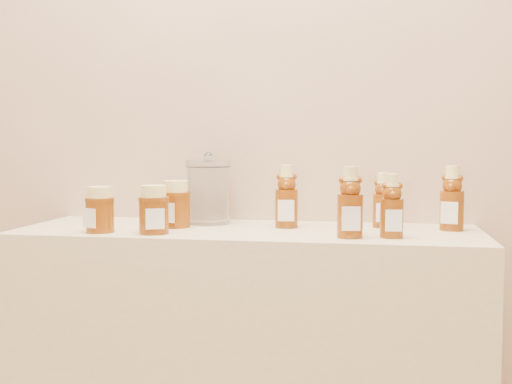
% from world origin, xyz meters
% --- Properties ---
extents(wall_back, '(3.50, 0.02, 2.70)m').
position_xyz_m(wall_back, '(0.00, 1.75, 1.35)').
color(wall_back, tan).
rests_on(wall_back, ground).
extents(bear_bottle_back_left, '(0.07, 0.07, 0.19)m').
position_xyz_m(bear_bottle_back_left, '(0.10, 1.60, 0.99)').
color(bear_bottle_back_left, '#622A07').
rests_on(bear_bottle_back_left, display_table).
extents(bear_bottle_back_mid, '(0.06, 0.06, 0.17)m').
position_xyz_m(bear_bottle_back_mid, '(0.35, 1.65, 0.98)').
color(bear_bottle_back_mid, '#622A07').
rests_on(bear_bottle_back_mid, display_table).
extents(bear_bottle_back_right, '(0.08, 0.08, 0.19)m').
position_xyz_m(bear_bottle_back_right, '(0.52, 1.62, 0.99)').
color(bear_bottle_back_right, '#622A07').
rests_on(bear_bottle_back_right, display_table).
extents(bear_bottle_front_left, '(0.07, 0.07, 0.19)m').
position_xyz_m(bear_bottle_front_left, '(0.27, 1.45, 1.00)').
color(bear_bottle_front_left, '#622A07').
rests_on(bear_bottle_front_left, display_table).
extents(bear_bottle_front_right, '(0.07, 0.07, 0.17)m').
position_xyz_m(bear_bottle_front_right, '(0.37, 1.46, 0.99)').
color(bear_bottle_front_right, '#622A07').
rests_on(bear_bottle_front_right, display_table).
extents(honey_jar_left, '(0.10, 0.10, 0.12)m').
position_xyz_m(honey_jar_left, '(-0.35, 1.43, 0.96)').
color(honey_jar_left, '#622A07').
rests_on(honey_jar_left, display_table).
extents(honey_jar_back, '(0.10, 0.10, 0.12)m').
position_xyz_m(honey_jar_back, '(-0.20, 1.56, 0.96)').
color(honey_jar_back, '#622A07').
rests_on(honey_jar_back, display_table).
extents(honey_jar_front, '(0.10, 0.10, 0.12)m').
position_xyz_m(honey_jar_front, '(-0.21, 1.43, 0.96)').
color(honey_jar_front, '#622A07').
rests_on(honey_jar_front, display_table).
extents(glass_canister, '(0.13, 0.13, 0.19)m').
position_xyz_m(glass_canister, '(-0.13, 1.65, 1.00)').
color(glass_canister, white).
rests_on(glass_canister, display_table).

